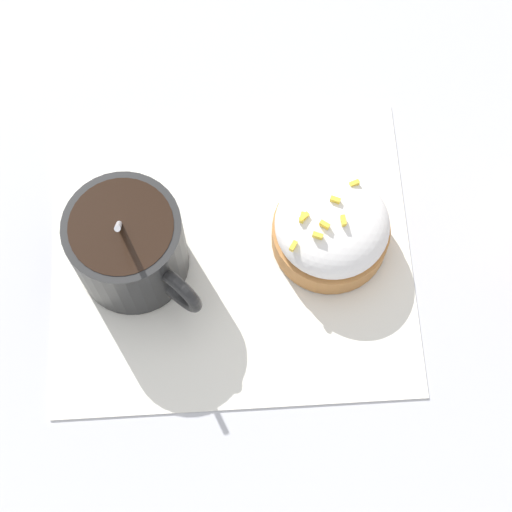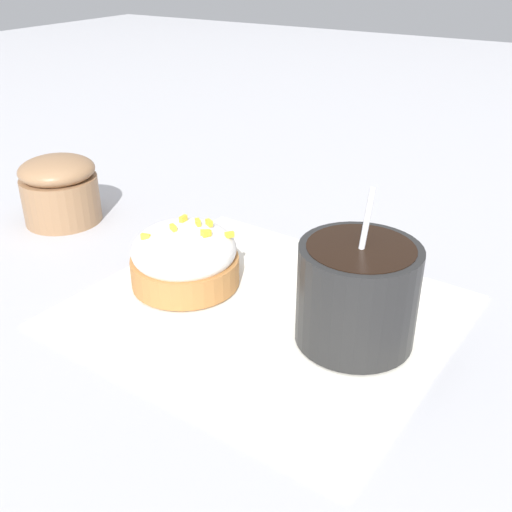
# 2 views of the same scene
# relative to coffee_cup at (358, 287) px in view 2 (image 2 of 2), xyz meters

# --- Properties ---
(ground_plane) EXTENTS (3.00, 3.00, 0.00)m
(ground_plane) POSITION_rel_coffee_cup_xyz_m (0.07, 0.00, -0.04)
(ground_plane) COLOR #B2B2B7
(paper_napkin) EXTENTS (0.28, 0.25, 0.00)m
(paper_napkin) POSITION_rel_coffee_cup_xyz_m (0.07, 0.00, -0.04)
(paper_napkin) COLOR white
(paper_napkin) RESTS_ON ground_plane
(coffee_cup) EXTENTS (0.09, 0.09, 0.11)m
(coffee_cup) POSITION_rel_coffee_cup_xyz_m (0.00, 0.00, 0.00)
(coffee_cup) COLOR black
(coffee_cup) RESTS_ON paper_napkin
(frosted_pastry) EXTENTS (0.08, 0.08, 0.05)m
(frosted_pastry) POSITION_rel_coffee_cup_xyz_m (0.14, 0.00, -0.02)
(frosted_pastry) COLOR #B2753D
(frosted_pastry) RESTS_ON paper_napkin
(sugar_bowl) EXTENTS (0.07, 0.07, 0.06)m
(sugar_bowl) POSITION_rel_coffee_cup_xyz_m (0.32, -0.03, -0.01)
(sugar_bowl) COLOR #99704C
(sugar_bowl) RESTS_ON ground_plane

